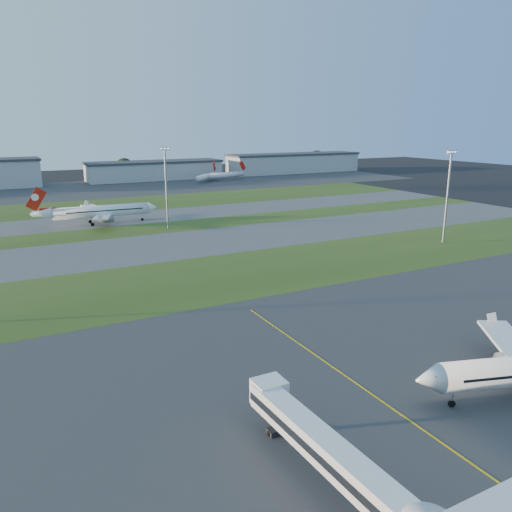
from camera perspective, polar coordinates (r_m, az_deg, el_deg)
ground at (r=65.41m, az=7.88°, el=-15.29°), size 700.00×700.00×0.00m
apron_near at (r=65.40m, az=7.88°, el=-15.29°), size 300.00×70.00×0.01m
grass_strip_a at (r=108.23m, az=-8.32°, el=-2.91°), size 300.00×34.00×0.01m
taxiway_a at (r=138.69m, az=-12.94°, el=0.81°), size 300.00×32.00×0.01m
grass_strip_b at (r=162.44m, az=-15.27°, el=2.69°), size 300.00×18.00×0.01m
taxiway_b at (r=183.61m, az=-16.82°, el=3.93°), size 300.00×26.00×0.01m
grass_strip_c at (r=215.67m, az=-18.58°, el=5.33°), size 300.00×40.00×0.01m
apron_far at (r=274.54m, az=-20.72°, el=7.03°), size 400.00×80.00×0.01m
yellow_line at (r=68.12m, az=11.41°, el=-14.15°), size 0.25×60.00×0.02m
jet_bridge at (r=48.08m, az=9.15°, el=-21.97°), size 4.20×26.90×6.20m
airliner_taxiing at (r=176.42m, az=-17.35°, el=4.87°), size 38.80×32.89×12.10m
mini_jet_near at (r=297.06m, az=-5.64°, el=9.07°), size 20.94×21.95×9.48m
mini_jet_far at (r=304.58m, az=-3.44°, el=9.25°), size 28.26×8.93×9.48m
light_mast_centre at (r=162.05m, az=-10.25°, el=8.26°), size 3.20×0.70×25.80m
light_mast_east at (r=149.41m, az=21.08°, el=6.97°), size 3.20×0.70×25.80m
hangar_east at (r=314.50m, az=-11.49°, el=9.59°), size 81.60×23.00×11.20m
hangar_far_east at (r=355.83m, az=4.37°, el=10.58°), size 96.90×23.00×13.20m
tree_mid_west at (r=312.95m, az=-25.50°, el=8.48°), size 9.90×9.90×10.80m
tree_mid_east at (r=324.07m, az=-14.80°, el=9.76°), size 11.55×11.55×12.60m
tree_east at (r=347.12m, az=-2.41°, el=10.42°), size 10.45×10.45×11.40m
tree_far_east at (r=385.58m, az=6.93°, el=10.96°), size 12.65×12.65×13.80m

